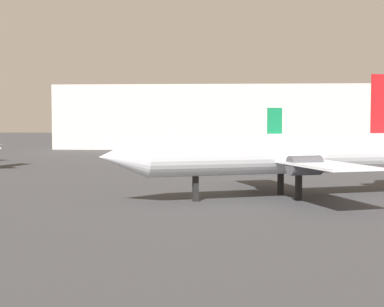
# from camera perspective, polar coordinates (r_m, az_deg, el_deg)

# --- Properties ---
(airplane_on_taxiway) EXTENTS (31.04, 22.56, 11.24)m
(airplane_on_taxiway) POSITION_cam_1_polar(r_m,az_deg,el_deg) (51.35, 8.79, -0.04)
(airplane_on_taxiway) COLOR silver
(airplane_on_taxiway) RESTS_ON ground_plane
(airplane_far_left) EXTENTS (24.43, 22.66, 8.92)m
(airplane_far_left) POSITION_cam_1_polar(r_m,az_deg,el_deg) (94.49, 12.95, 1.00)
(airplane_far_left) COLOR silver
(airplane_far_left) RESTS_ON ground_plane
(terminal_building) EXTENTS (89.25, 27.51, 15.31)m
(terminal_building) POSITION_cam_1_polar(r_m,az_deg,el_deg) (145.92, 4.84, 3.63)
(terminal_building) COLOR beige
(terminal_building) RESTS_ON ground_plane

